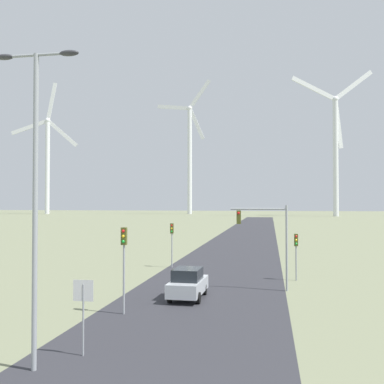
% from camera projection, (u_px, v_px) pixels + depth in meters
% --- Properties ---
extents(road_surface, '(10.00, 240.00, 0.01)m').
position_uv_depth(road_surface, '(238.00, 248.00, 56.79)').
color(road_surface, '#2D2D33').
rests_on(road_surface, ground).
extents(streetlamp, '(3.14, 0.32, 11.02)m').
position_uv_depth(streetlamp, '(35.00, 173.00, 15.56)').
color(streetlamp, '#93999E').
rests_on(streetlamp, ground).
extents(stop_sign_near, '(0.81, 0.07, 2.85)m').
position_uv_depth(stop_sign_near, '(83.00, 303.00, 16.92)').
color(stop_sign_near, '#93999E').
rests_on(stop_sign_near, ground).
extents(traffic_light_post_near_left, '(0.28, 0.33, 4.47)m').
position_uv_depth(traffic_light_post_near_left, '(124.00, 251.00, 23.23)').
color(traffic_light_post_near_left, '#93999E').
rests_on(traffic_light_post_near_left, ground).
extents(traffic_light_post_near_right, '(0.28, 0.34, 3.45)m').
position_uv_depth(traffic_light_post_near_right, '(296.00, 246.00, 33.18)').
color(traffic_light_post_near_right, '#93999E').
rests_on(traffic_light_post_near_right, ground).
extents(traffic_light_post_mid_left, '(0.28, 0.34, 3.91)m').
position_uv_depth(traffic_light_post_mid_left, '(172.00, 235.00, 39.84)').
color(traffic_light_post_mid_left, '#93999E').
rests_on(traffic_light_post_mid_left, ground).
extents(traffic_light_mast_overhead, '(3.74, 0.35, 5.59)m').
position_uv_depth(traffic_light_mast_overhead, '(266.00, 230.00, 29.50)').
color(traffic_light_mast_overhead, '#93999E').
rests_on(traffic_light_mast_overhead, ground).
extents(car_approaching, '(1.92, 4.15, 1.83)m').
position_uv_depth(car_approaching, '(188.00, 283.00, 26.90)').
color(car_approaching, '#B7BCC1').
rests_on(car_approaching, ground).
extents(wind_turbine_far_left, '(33.34, 5.51, 65.75)m').
position_uv_depth(wind_turbine_far_left, '(48.00, 156.00, 223.67)').
color(wind_turbine_far_left, silver).
rests_on(wind_turbine_far_left, ground).
extents(wind_turbine_left, '(27.57, 2.60, 67.14)m').
position_uv_depth(wind_turbine_left, '(190.00, 151.00, 224.50)').
color(wind_turbine_left, silver).
rests_on(wind_turbine_left, ground).
extents(wind_turbine_center, '(34.41, 12.85, 61.98)m').
position_uv_depth(wind_turbine_center, '(336.00, 144.00, 186.80)').
color(wind_turbine_center, silver).
rests_on(wind_turbine_center, ground).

